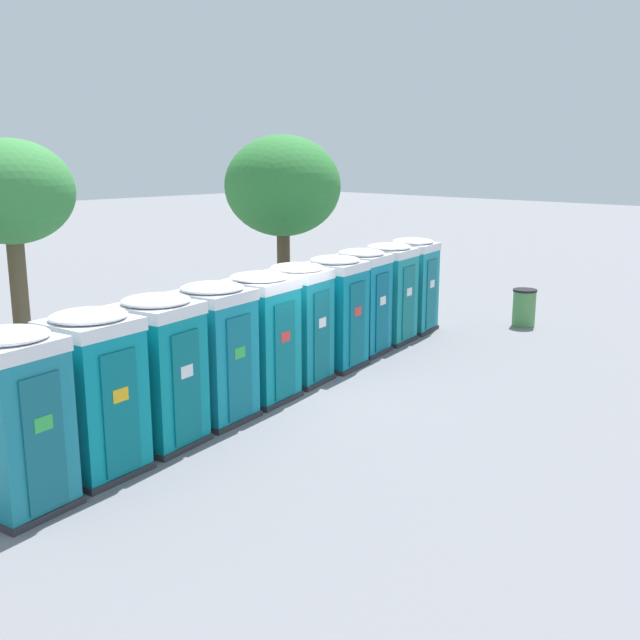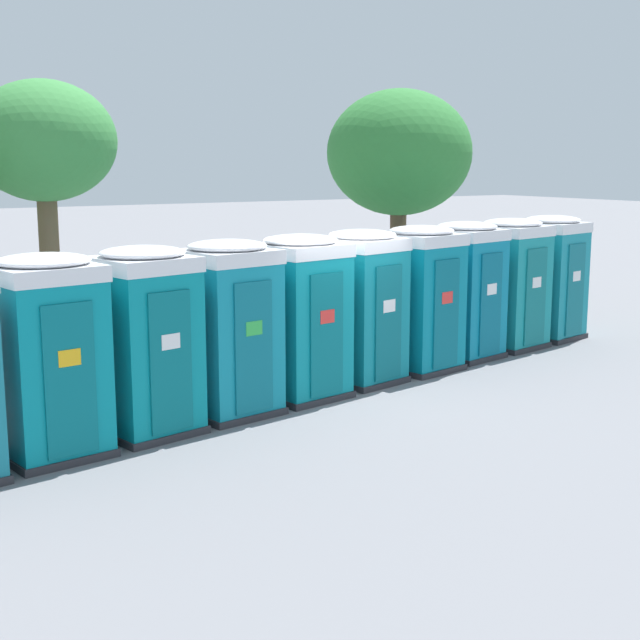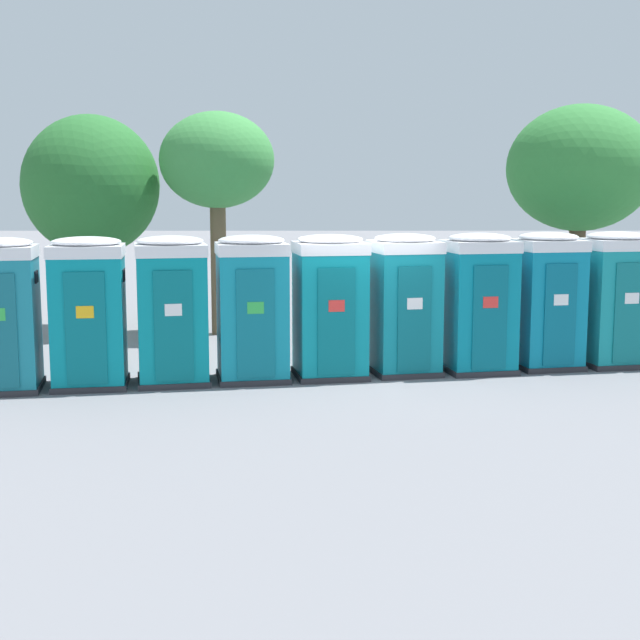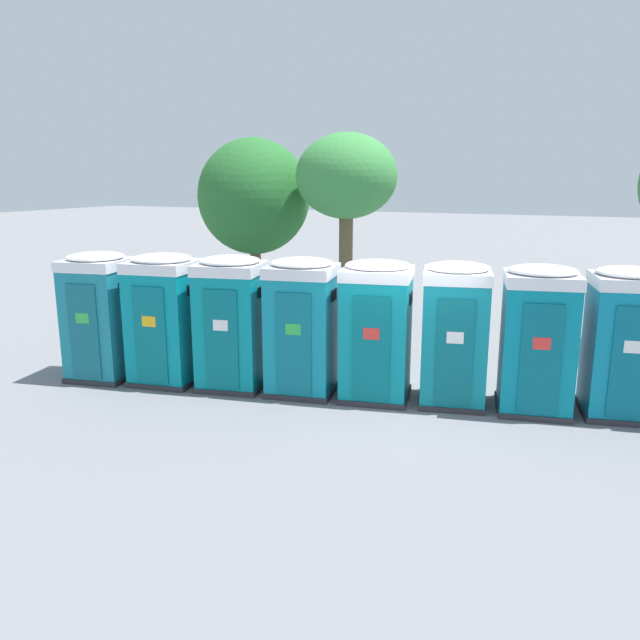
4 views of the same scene
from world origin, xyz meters
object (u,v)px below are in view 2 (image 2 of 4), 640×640
(portapotty_5, at_px, (362,306))
(portapotty_6, at_px, (421,298))
(portapotty_8, at_px, (511,283))
(portapotty_2, at_px, (146,340))
(portapotty_9, at_px, (551,277))
(street_tree_1, at_px, (399,154))
(street_tree_2, at_px, (44,145))
(portapotty_1, at_px, (49,355))
(portapotty_3, at_px, (229,327))
(portapotty_4, at_px, (301,316))
(portapotty_7, at_px, (465,289))

(portapotty_5, relative_size, portapotty_6, 1.00)
(portapotty_6, xyz_separation_m, portapotty_8, (2.70, 0.59, -0.00))
(portapotty_2, bearing_deg, portapotty_9, 11.18)
(portapotty_9, height_order, street_tree_1, street_tree_1)
(portapotty_9, relative_size, street_tree_1, 0.48)
(portapotty_9, height_order, street_tree_2, street_tree_2)
(portapotty_1, height_order, portapotty_8, same)
(portapotty_8, bearing_deg, portapotty_5, -168.99)
(street_tree_1, bearing_deg, portapotty_9, -78.20)
(portapotty_5, distance_m, portapotty_8, 4.14)
(portapotty_3, distance_m, portapotty_6, 4.14)
(portapotty_4, distance_m, portapotty_5, 1.38)
(portapotty_8, bearing_deg, portapotty_6, -167.55)
(portapotty_3, xyz_separation_m, portapotty_4, (1.36, 0.26, -0.00))
(portapotty_6, height_order, portapotty_8, same)
(portapotty_6, xyz_separation_m, portapotty_7, (1.34, 0.36, 0.00))
(portapotty_2, height_order, portapotty_8, same)
(portapotty_5, xyz_separation_m, street_tree_2, (-3.85, 4.52, 2.64))
(portapotty_2, xyz_separation_m, portapotty_7, (6.76, 1.38, 0.00))
(portapotty_4, relative_size, portapotty_8, 1.00)
(portapotty_4, bearing_deg, portapotty_3, -169.28)
(portapotty_1, bearing_deg, portapotty_3, 10.99)
(portapotty_2, bearing_deg, portapotty_6, 10.65)
(portapotty_1, distance_m, portapotty_7, 8.28)
(portapotty_6, relative_size, street_tree_2, 0.50)
(portapotty_2, height_order, portapotty_6, same)
(portapotty_2, distance_m, portapotty_9, 9.66)
(portapotty_3, relative_size, portapotty_9, 1.00)
(portapotty_1, distance_m, portapotty_5, 5.52)
(portapotty_5, relative_size, portapotty_9, 1.00)
(portapotty_4, xyz_separation_m, street_tree_1, (5.90, 5.47, 2.51))
(portapotty_1, relative_size, portapotty_8, 1.00)
(portapotty_1, relative_size, portapotty_4, 1.00)
(portapotty_6, bearing_deg, portapotty_9, 11.88)
(portapotty_8, relative_size, street_tree_2, 0.50)
(portapotty_1, xyz_separation_m, street_tree_2, (1.56, 5.61, 2.64))
(portapotty_7, xyz_separation_m, street_tree_1, (1.86, 4.60, 2.51))
(portapotty_5, bearing_deg, portapotty_7, 11.65)
(portapotty_7, relative_size, portapotty_8, 1.00)
(portapotty_3, height_order, portapotty_6, same)
(portapotty_1, distance_m, portapotty_6, 6.90)
(street_tree_2, bearing_deg, portapotty_8, -25.24)
(portapotty_1, xyz_separation_m, portapotty_6, (6.78, 1.29, 0.00))
(portapotty_3, height_order, portapotty_8, same)
(street_tree_1, distance_m, street_tree_2, 8.44)
(portapotty_4, relative_size, street_tree_2, 0.50)
(portapotty_1, relative_size, street_tree_1, 0.48)
(portapotty_3, bearing_deg, portapotty_4, 10.72)
(portapotty_5, distance_m, street_tree_1, 7.33)
(portapotty_6, bearing_deg, portapotty_4, -169.46)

